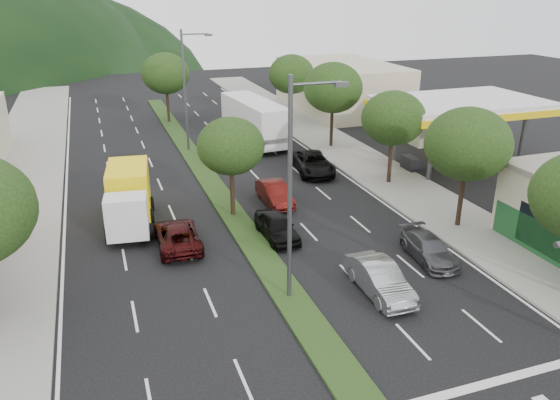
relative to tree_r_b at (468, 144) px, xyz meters
name	(u,v)px	position (x,y,z in m)	size (l,w,h in m)	color
sidewalk_right	(362,162)	(0.50, 13.00, -4.96)	(5.00, 90.00, 0.15)	gray
sidewalk_left	(14,201)	(-25.00, 13.00, -4.96)	(6.00, 90.00, 0.15)	gray
median	(200,167)	(-12.00, 16.00, -4.98)	(1.60, 56.00, 0.12)	#213E16
gas_canopy	(461,107)	(7.00, 10.00, -0.39)	(12.20, 8.20, 5.25)	silver
bldg_right_far	(341,86)	(7.50, 32.00, -2.44)	(10.00, 16.00, 5.20)	#BFB797
tree_r_b	(468,144)	(0.00, 0.00, 0.00)	(4.80, 4.80, 6.94)	black
tree_r_c	(393,118)	(0.00, 8.00, -0.29)	(4.40, 4.40, 6.48)	black
tree_r_d	(333,88)	(0.00, 18.00, 0.14)	(5.00, 5.00, 7.17)	black
tree_r_e	(292,74)	(0.00, 28.00, -0.14)	(4.60, 4.60, 6.71)	black
tree_med_near	(231,146)	(-12.00, 6.00, -0.61)	(4.00, 4.00, 6.02)	black
tree_med_far	(165,73)	(-12.00, 32.00, -0.03)	(4.80, 4.80, 6.94)	black
streetlight_near	(295,181)	(-11.79, -4.00, 0.55)	(2.60, 0.25, 10.00)	#47494C
streetlight_mid	(187,85)	(-11.79, 21.00, 0.55)	(2.60, 0.25, 10.00)	#47494C
sedan_silver	(380,279)	(-7.98, -5.05, -4.30)	(1.56, 4.48, 1.48)	#999BA0
suv_maroon	(177,235)	(-15.91, 2.84, -4.37)	(2.20, 4.78, 1.33)	black
car_queue_a	(277,227)	(-10.50, 2.06, -4.34)	(1.66, 4.12, 1.40)	black
car_queue_b	(429,249)	(-3.95, -2.94, -4.42)	(1.73, 4.26, 1.24)	#47464B
car_queue_c	(275,193)	(-8.94, 7.06, -4.33)	(1.49, 4.28, 1.41)	#4D100C
car_queue_d	(313,163)	(-4.20, 12.06, -4.28)	(2.51, 5.44, 1.51)	black
car_queue_e	(216,155)	(-10.50, 17.06, -4.43)	(1.43, 3.55, 1.21)	#424247
car_queue_f	(250,134)	(-6.20, 22.06, -4.28)	(2.13, 5.24, 1.52)	black
box_truck	(129,198)	(-18.02, 6.97, -3.48)	(3.23, 6.89, 3.28)	white
motorhome	(254,120)	(-5.85, 21.74, -3.01)	(3.92, 10.13, 3.80)	white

